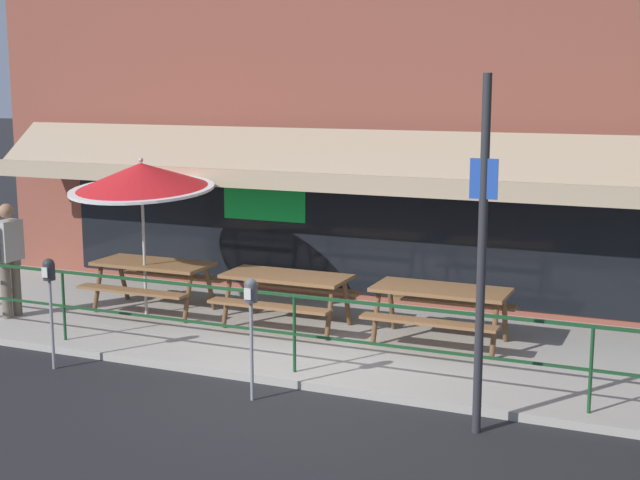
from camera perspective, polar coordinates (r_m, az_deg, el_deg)
ground_plane at (r=10.71m, az=-2.32°, el=-9.40°), size 120.00×120.00×0.00m
patio_deck at (r=12.44m, az=1.68°, el=-6.36°), size 15.00×4.00×0.10m
restaurant_building at (r=14.04m, az=5.21°, el=12.96°), size 15.00×1.60×8.64m
patio_railing at (r=10.73m, az=-1.65°, el=-4.89°), size 13.84×0.04×0.97m
picnic_table_left at (r=13.83m, az=-10.62°, el=-2.05°), size 1.80×1.42×0.76m
picnic_table_centre at (r=12.74m, az=-2.15°, el=-2.92°), size 1.80×1.42×0.76m
picnic_table_right at (r=12.02m, az=7.73°, el=-3.80°), size 1.80×1.42×0.76m
patio_umbrella_left at (r=13.42m, az=-11.35°, el=3.94°), size 2.14×2.14×2.38m
pedestrian_walking at (r=13.99m, az=-19.29°, el=-0.84°), size 0.24×0.62×1.71m
parking_meter_near at (r=11.55m, az=-16.93°, el=-2.47°), size 0.15×0.16×1.42m
parking_meter_far at (r=9.99m, az=-4.45°, el=-3.99°), size 0.15×0.16×1.42m
street_sign_pole at (r=9.03m, az=10.32°, el=-0.85°), size 0.28×0.09×3.66m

